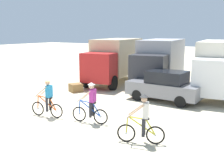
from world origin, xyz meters
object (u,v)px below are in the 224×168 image
Objects in this scene: cyclist_orange_shirt at (48,99)px; cyclist_near_camera at (143,121)px; box_truck_grey_hauler at (160,60)px; sedan_parked at (165,86)px; cyclist_cowboy_hat at (91,104)px; supply_crate at (76,88)px; box_truck_tan_camper at (115,58)px; box_truck_cream_rv at (219,65)px.

cyclist_near_camera is at bearing -4.57° from cyclist_orange_shirt.
box_truck_grey_hauler is 1.64× the size of sedan_parked.
cyclist_orange_shirt and cyclist_cowboy_hat have the same top height.
box_truck_grey_hauler is 4.64m from sedan_parked.
supply_crate is at bearing 135.70° from cyclist_cowboy_hat.
cyclist_cowboy_hat is at bearing 164.76° from cyclist_near_camera.
box_truck_tan_camper is 4.58m from supply_crate.
box_truck_tan_camper reaches higher than cyclist_near_camera.
cyclist_cowboy_hat is 2.99m from cyclist_near_camera.
sedan_parked is (5.52, -3.46, -0.99)m from box_truck_tan_camper.
cyclist_orange_shirt is 1.00× the size of cyclist_cowboy_hat.
cyclist_orange_shirt is (-3.51, -5.72, -0.04)m from sedan_parked.
box_truck_cream_rv is (4.21, -0.62, 0.00)m from box_truck_grey_hauler.
box_truck_tan_camper is at bearing 115.73° from cyclist_cowboy_hat.
cyclist_orange_shirt is (-1.47, -9.77, -1.03)m from box_truck_grey_hauler.
box_truck_grey_hauler is at bearing 9.64° from box_truck_tan_camper.
box_truck_grey_hauler is at bearing 171.63° from box_truck_cream_rv.
box_truck_grey_hauler is at bearing 51.32° from supply_crate.
box_truck_grey_hauler and box_truck_cream_rv have the same top height.
cyclist_orange_shirt is at bearing 175.43° from cyclist_near_camera.
box_truck_grey_hauler is at bearing 109.66° from cyclist_near_camera.
box_truck_cream_rv is at bearing 86.55° from cyclist_near_camera.
cyclist_orange_shirt and cyclist_near_camera have the same top height.
sedan_parked is at bearing 58.47° from cyclist_orange_shirt.
box_truck_tan_camper is 7.70m from box_truck_cream_rv.
box_truck_cream_rv is 3.84× the size of cyclist_orange_shirt.
sedan_parked is 2.35× the size of cyclist_near_camera.
cyclist_near_camera is (-0.58, -9.56, -1.03)m from box_truck_cream_rv.
box_truck_tan_camper is 11.99m from cyclist_near_camera.
box_truck_grey_hauler reaches higher than sedan_parked.
box_truck_cream_rv reaches higher than supply_crate.
supply_crate is at bearing -152.37° from box_truck_cream_rv.
cyclist_orange_shirt is (2.02, -9.18, -1.03)m from box_truck_tan_camper.
box_truck_grey_hauler is at bearing 94.57° from cyclist_cowboy_hat.
box_truck_grey_hauler is 6.43m from supply_crate.
box_truck_cream_rv is 9.29m from supply_crate.
box_truck_tan_camper is 3.86× the size of cyclist_near_camera.
cyclist_cowboy_hat is (-1.28, -5.34, -0.04)m from sedan_parked.
supply_crate is at bearing -95.38° from box_truck_tan_camper.
sedan_parked is at bearing -63.38° from box_truck_grey_hauler.
cyclist_cowboy_hat is 1.00× the size of cyclist_near_camera.
cyclist_orange_shirt is at bearing -121.53° from sedan_parked.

